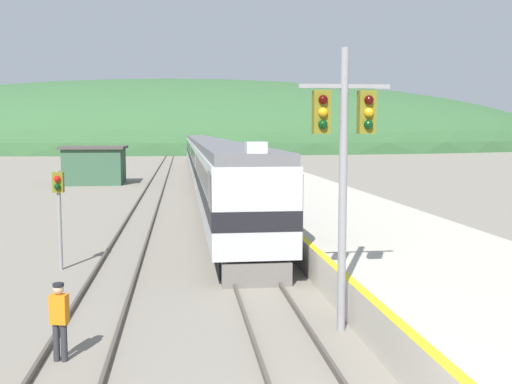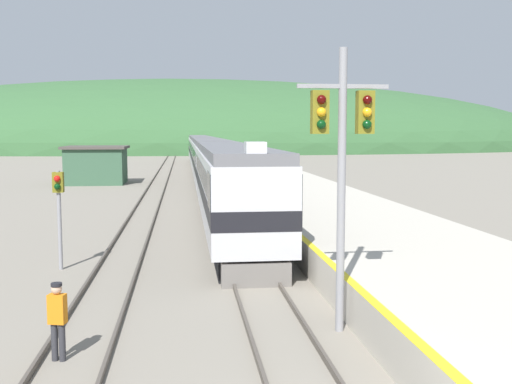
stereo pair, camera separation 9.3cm
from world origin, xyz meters
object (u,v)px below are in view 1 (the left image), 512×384
object	(u,v)px
carriage_third	(201,153)
signal_post_siding	(59,199)
carriage_fourth	(197,148)
track_worker	(59,317)
express_train_lead_car	(230,185)
carriage_second	(209,162)
signal_mast_main	(344,149)

from	to	relation	value
carriage_third	signal_post_siding	distance (m)	50.37
carriage_fourth	track_worker	world-z (taller)	carriage_fourth
carriage_fourth	carriage_third	bearing A→B (deg)	-90.00
express_train_lead_car	signal_post_siding	distance (m)	9.74
carriage_second	signal_mast_main	size ratio (longest dim) A/B	2.93
express_train_lead_car	signal_post_siding	world-z (taller)	express_train_lead_car
express_train_lead_car	carriage_fourth	bearing A→B (deg)	90.00
express_train_lead_car	signal_post_siding	size ratio (longest dim) A/B	6.11
signal_mast_main	express_train_lead_car	bearing A→B (deg)	95.93
carriage_third	carriage_fourth	size ratio (longest dim) A/B	1.00
express_train_lead_car	carriage_third	world-z (taller)	express_train_lead_car
express_train_lead_car	track_worker	size ratio (longest dim) A/B	12.64
carriage_second	carriage_third	distance (m)	20.90
carriage_third	carriage_fourth	distance (m)	20.90
carriage_third	track_worker	size ratio (longest dim) A/B	11.79
carriage_fourth	signal_post_siding	bearing A→B (deg)	-95.31
express_train_lead_car	track_worker	bearing A→B (deg)	-107.23
carriage_fourth	track_worker	distance (m)	79.69
carriage_third	signal_post_siding	bearing A→B (deg)	-97.52
carriage_fourth	carriage_second	bearing A→B (deg)	-90.00
carriage_second	signal_mast_main	distance (m)	36.67
carriage_second	signal_mast_main	bearing A→B (deg)	-87.61
carriage_second	signal_mast_main	world-z (taller)	signal_mast_main
carriage_second	signal_mast_main	xyz separation A→B (m)	(1.53, -36.57, 2.18)
carriage_second	track_worker	world-z (taller)	carriage_second
carriage_third	signal_mast_main	xyz separation A→B (m)	(1.53, -57.47, 2.18)
carriage_third	carriage_fourth	world-z (taller)	same
carriage_third	signal_post_siding	world-z (taller)	carriage_third
signal_post_siding	track_worker	bearing A→B (deg)	-79.12
track_worker	signal_post_siding	bearing A→B (deg)	100.88
carriage_second	express_train_lead_car	bearing A→B (deg)	-90.00
express_train_lead_car	carriage_fourth	world-z (taller)	express_train_lead_car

